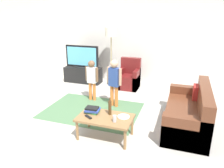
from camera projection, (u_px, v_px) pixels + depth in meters
The scene contains 16 objects.
ground at pixel (103, 121), 4.67m from camera, with size 7.80×7.80×0.00m, color #B2ADA3.
wall_back at pixel (136, 40), 6.92m from camera, with size 6.00×0.12×2.70m, color silver.
area_rug at pixel (92, 110), 5.18m from camera, with size 2.20×1.60×0.01m, color #4C724C.
tv_stand at pixel (83, 75), 7.14m from camera, with size 1.20×0.44×0.50m.
tv at pixel (82, 57), 6.92m from camera, with size 1.10×0.28×0.71m.
couch at pixel (191, 114), 4.35m from camera, with size 0.80×1.80×0.86m.
armchair at pixel (129, 78), 6.60m from camera, with size 0.60×0.60×0.90m.
floor_lamp at pixel (111, 35), 6.57m from camera, with size 0.36×0.36×1.78m.
child_near_tv at pixel (92, 77), 5.58m from camera, with size 0.36×0.17×1.06m.
child_center at pixel (114, 79), 5.19m from camera, with size 0.38×0.19×1.16m.
coffee_table at pixel (105, 119), 3.97m from camera, with size 1.00×0.60×0.42m.
book_stack at pixel (92, 110), 4.12m from camera, with size 0.29×0.24×0.11m.
bottle at pixel (110, 108), 4.00m from camera, with size 0.06×0.06×0.33m.
tv_remote at pixel (88, 117), 3.93m from camera, with size 0.17×0.05×0.02m, color black.
soda_can at pixel (115, 119), 3.76m from camera, with size 0.07×0.07×0.12m, color silver.
plate at pixel (124, 117), 3.95m from camera, with size 0.22×0.22×0.02m.
Camera 1 is at (1.53, -3.88, 2.26)m, focal length 34.90 mm.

